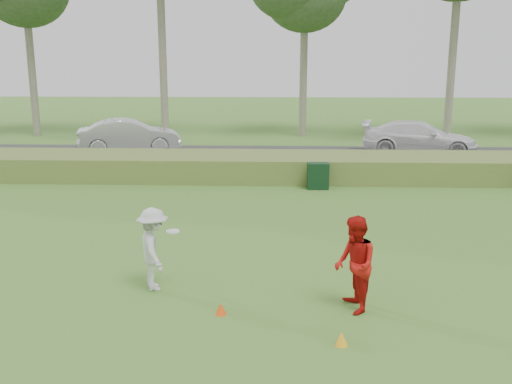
{
  "coord_description": "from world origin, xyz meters",
  "views": [
    {
      "loc": [
        0.53,
        -9.76,
        4.53
      ],
      "look_at": [
        0.0,
        4.0,
        1.3
      ],
      "focal_mm": 40.0,
      "sensor_mm": 36.0,
      "label": 1
    }
  ],
  "objects_px": {
    "cone_orange": "(221,309)",
    "car_mid": "(129,136)",
    "player_white": "(154,249)",
    "car_right": "(419,138)",
    "cone_yellow": "(341,339)",
    "utility_cabinet": "(318,176)",
    "player_red": "(355,265)"
  },
  "relations": [
    {
      "from": "player_white",
      "to": "car_right",
      "type": "xyz_separation_m",
      "value": [
        9.22,
        16.74,
        0.0
      ]
    },
    {
      "from": "player_red",
      "to": "cone_orange",
      "type": "bearing_deg",
      "value": -92.78
    },
    {
      "from": "cone_yellow",
      "to": "car_mid",
      "type": "distance_m",
      "value": 20.77
    },
    {
      "from": "car_right",
      "to": "car_mid",
      "type": "bearing_deg",
      "value": 101.54
    },
    {
      "from": "cone_orange",
      "to": "cone_yellow",
      "type": "relative_size",
      "value": 0.95
    },
    {
      "from": "player_red",
      "to": "cone_yellow",
      "type": "xyz_separation_m",
      "value": [
        -0.36,
        -1.34,
        -0.78
      ]
    },
    {
      "from": "cone_yellow",
      "to": "utility_cabinet",
      "type": "height_order",
      "value": "utility_cabinet"
    },
    {
      "from": "player_red",
      "to": "car_mid",
      "type": "height_order",
      "value": "player_red"
    },
    {
      "from": "player_white",
      "to": "utility_cabinet",
      "type": "bearing_deg",
      "value": -44.35
    },
    {
      "from": "utility_cabinet",
      "to": "car_mid",
      "type": "height_order",
      "value": "car_mid"
    },
    {
      "from": "player_red",
      "to": "car_mid",
      "type": "relative_size",
      "value": 0.36
    },
    {
      "from": "player_red",
      "to": "utility_cabinet",
      "type": "xyz_separation_m",
      "value": [
        0.02,
        10.1,
        -0.42
      ]
    },
    {
      "from": "cone_orange",
      "to": "utility_cabinet",
      "type": "xyz_separation_m",
      "value": [
        2.44,
        10.36,
        0.36
      ]
    },
    {
      "from": "player_white",
      "to": "car_right",
      "type": "bearing_deg",
      "value": -50.34
    },
    {
      "from": "car_right",
      "to": "player_red",
      "type": "bearing_deg",
      "value": 174.9
    },
    {
      "from": "player_white",
      "to": "cone_orange",
      "type": "relative_size",
      "value": 7.52
    },
    {
      "from": "cone_orange",
      "to": "car_mid",
      "type": "relative_size",
      "value": 0.05
    },
    {
      "from": "car_right",
      "to": "cone_yellow",
      "type": "bearing_deg",
      "value": 175.03
    },
    {
      "from": "player_red",
      "to": "utility_cabinet",
      "type": "bearing_deg",
      "value": 170.87
    },
    {
      "from": "player_red",
      "to": "car_right",
      "type": "xyz_separation_m",
      "value": [
        5.36,
        17.61,
        -0.05
      ]
    },
    {
      "from": "player_white",
      "to": "car_mid",
      "type": "xyz_separation_m",
      "value": [
        -4.81,
        16.8,
        0.03
      ]
    },
    {
      "from": "car_right",
      "to": "utility_cabinet",
      "type": "bearing_deg",
      "value": 156.43
    },
    {
      "from": "cone_orange",
      "to": "car_mid",
      "type": "xyz_separation_m",
      "value": [
        -6.25,
        17.95,
        0.75
      ]
    },
    {
      "from": "player_white",
      "to": "car_right",
      "type": "height_order",
      "value": "player_white"
    },
    {
      "from": "player_white",
      "to": "car_mid",
      "type": "relative_size",
      "value": 0.34
    },
    {
      "from": "player_white",
      "to": "utility_cabinet",
      "type": "xyz_separation_m",
      "value": [
        3.89,
        9.22,
        -0.37
      ]
    },
    {
      "from": "cone_yellow",
      "to": "car_mid",
      "type": "relative_size",
      "value": 0.05
    },
    {
      "from": "player_red",
      "to": "car_right",
      "type": "distance_m",
      "value": 18.41
    },
    {
      "from": "cone_yellow",
      "to": "cone_orange",
      "type": "bearing_deg",
      "value": 152.58
    },
    {
      "from": "cone_orange",
      "to": "car_mid",
      "type": "height_order",
      "value": "car_mid"
    },
    {
      "from": "player_red",
      "to": "car_mid",
      "type": "xyz_separation_m",
      "value": [
        -8.68,
        17.68,
        -0.03
      ]
    },
    {
      "from": "car_right",
      "to": "cone_orange",
      "type": "bearing_deg",
      "value": 168.3
    }
  ]
}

